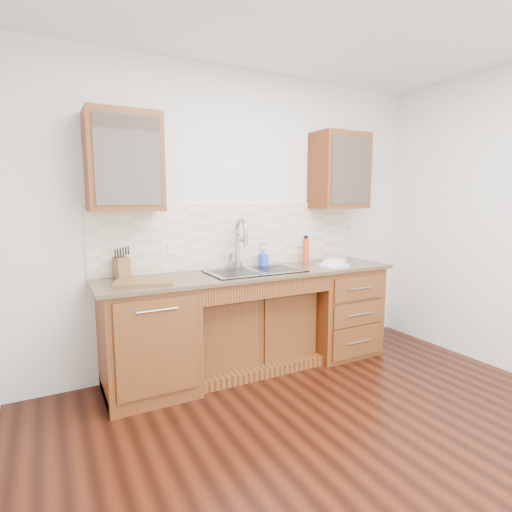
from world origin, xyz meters
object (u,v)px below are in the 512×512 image
water_bottle (306,251)px  knife_block (122,268)px  plate (334,265)px  soap_bottle (263,258)px  cutting_board (145,281)px

water_bottle → knife_block: water_bottle is taller
water_bottle → knife_block: 1.77m
plate → knife_block: (-1.90, 0.30, 0.08)m
soap_bottle → plate: soap_bottle is taller
plate → water_bottle: bearing=113.5°
soap_bottle → plate: bearing=-37.2°
soap_bottle → knife_block: (-1.28, 0.02, 0.00)m
cutting_board → knife_block: bearing=119.6°
soap_bottle → knife_block: bearing=166.2°
soap_bottle → water_bottle: size_ratio=0.69×
plate → soap_bottle: bearing=155.7°
soap_bottle → water_bottle: water_bottle is taller
knife_block → plate: bearing=-15.7°
plate → cutting_board: bearing=177.6°
knife_block → cutting_board: bearing=-67.2°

